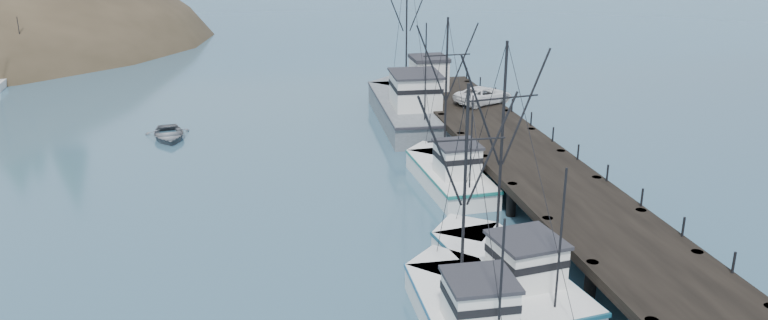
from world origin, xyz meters
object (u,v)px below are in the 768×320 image
trawler_near (506,272)px  motorboat (169,138)px  pier_shed (429,72)px  pier (523,158)px  pickup_truck (483,95)px  trawler_far (449,173)px  work_vessel (410,107)px  trawler_mid (467,313)px

trawler_near → motorboat: 32.33m
pier_shed → pier: bearing=-85.2°
trawler_near → pickup_truck: size_ratio=2.43×
trawler_far → pickup_truck: 13.63m
pickup_truck → motorboat: size_ratio=1.01×
work_vessel → trawler_mid: bearing=-99.0°
trawler_near → work_vessel: (2.07, 28.37, 0.41)m
trawler_near → trawler_far: 13.51m
work_vessel → pier_shed: (2.31, 2.69, 2.19)m
trawler_mid → work_vessel: work_vessel is taller
trawler_mid → trawler_far: 17.11m
work_vessel → pickup_truck: 6.24m
pier → trawler_far: size_ratio=4.03×
trawler_far → trawler_mid: bearing=-103.6°
trawler_near → motorboat: bearing=122.0°
trawler_mid → pickup_truck: bearing=70.2°
pier → trawler_near: 14.35m
motorboat → trawler_mid: bearing=-72.3°
trawler_far → work_vessel: size_ratio=0.63×
pier → trawler_near: bearing=-114.2°
trawler_near → work_vessel: 28.45m
trawler_far → pier_shed: trawler_far is taller
trawler_mid → pier_shed: bearing=78.0°
trawler_mid → motorboat: bearing=115.0°
pier → trawler_far: (-4.77, 0.40, -0.87)m
trawler_mid → motorboat: 33.72m
pier_shed → motorboat: pier_shed is taller
trawler_far → pier_shed: bearing=79.5°
pier → trawler_mid: 18.48m
trawler_far → motorboat: trawler_far is taller
work_vessel → motorboat: work_vessel is taller
pickup_truck → motorboat: (-24.52, 1.98, -2.68)m
trawler_mid → pickup_truck: trawler_mid is taller
trawler_near → work_vessel: bearing=85.8°
trawler_mid → work_vessel: 31.93m
trawler_far → pier_shed: 18.09m
trawler_mid → trawler_far: size_ratio=0.99×
work_vessel → pier_shed: 4.17m
trawler_far → work_vessel: bearing=86.3°
trawler_near → trawler_mid: (-2.92, -3.17, -0.00)m
trawler_near → motorboat: (-17.14, 27.40, -0.82)m
trawler_mid → trawler_near: bearing=47.3°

